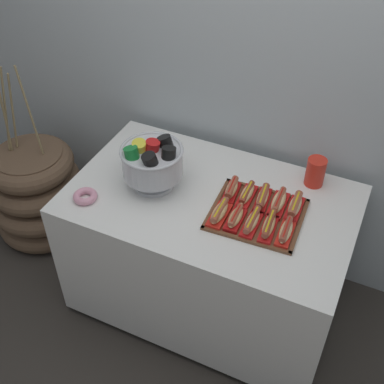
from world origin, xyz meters
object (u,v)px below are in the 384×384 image
hot_dog_1 (235,218)px  hot_dog_9 (295,206)px  buffet_table (209,250)px  donut (85,196)px  hot_dog_2 (252,222)px  hot_dog_7 (262,198)px  cup_stack (315,172)px  hot_dog_4 (286,232)px  hot_dog_0 (219,213)px  hot_dog_6 (247,194)px  hot_dog_8 (279,202)px  floor_vase (38,193)px  hot_dog_5 (231,190)px  hot_dog_3 (269,226)px  punch_bowl (152,161)px  serving_tray (257,215)px

hot_dog_1 → hot_dog_9: 0.28m
buffet_table → donut: size_ratio=11.75×
hot_dog_2 → hot_dog_9: size_ratio=1.00×
hot_dog_7 → cup_stack: (0.18, 0.24, 0.04)m
buffet_table → hot_dog_4: (0.39, -0.09, 0.40)m
hot_dog_1 → cup_stack: 0.48m
hot_dog_1 → hot_dog_0: bearing=-177.1°
hot_dog_4 → hot_dog_6: bearing=146.6°
hot_dog_8 → donut: hot_dog_8 is taller
buffet_table → floor_vase: size_ratio=1.13×
floor_vase → cup_stack: size_ratio=8.30×
cup_stack → hot_dog_5: bearing=-142.6°
hot_dog_3 → hot_dog_4: hot_dog_3 is taller
hot_dog_5 → hot_dog_6: bearing=2.9°
hot_dog_2 → hot_dog_9: 0.22m
hot_dog_2 → hot_dog_6: hot_dog_2 is taller
floor_vase → hot_dog_0: (1.27, -0.19, 0.51)m
hot_dog_4 → hot_dog_5: 0.34m
hot_dog_5 → hot_dog_9: 0.30m
hot_dog_6 → hot_dog_9: 0.23m
hot_dog_0 → hot_dog_4: bearing=2.9°
hot_dog_2 → punch_bowl: 0.54m
hot_dog_5 → donut: 0.68m
cup_stack → serving_tray: bearing=-118.0°
floor_vase → hot_dog_3: 1.59m
hot_dog_3 → serving_tray: bearing=135.2°
hot_dog_3 → hot_dog_5: size_ratio=1.12×
hot_dog_8 → cup_stack: 0.26m
hot_dog_0 → hot_dog_3: bearing=2.9°
hot_dog_7 → hot_dog_6: bearing=-177.1°
hot_dog_0 → hot_dog_9: hot_dog_9 is taller
hot_dog_4 → hot_dog_8: bearing=117.3°
hot_dog_6 → hot_dog_8: hot_dog_8 is taller
punch_bowl → cup_stack: punch_bowl is taller
buffet_table → hot_dog_6: 0.43m
hot_dog_0 → hot_dog_3: (0.22, 0.01, 0.00)m
hot_dog_1 → hot_dog_2: bearing=2.9°
serving_tray → cup_stack: 0.37m
hot_dog_0 → hot_dog_7: 0.22m
serving_tray → hot_dog_1: (-0.07, -0.09, 0.03)m
hot_dog_8 → hot_dog_1: bearing=-129.4°
hot_dog_1 → hot_dog_8: (0.14, 0.17, 0.00)m
hot_dog_7 → punch_bowl: bearing=-169.7°
hot_dog_5 → hot_dog_7: bearing=2.9°
floor_vase → hot_dog_1: 1.45m
hot_dog_6 → hot_dog_5: bearing=-177.1°
hot_dog_5 → donut: size_ratio=1.40×
buffet_table → hot_dog_6: bearing=20.9°
hot_dog_9 → donut: size_ratio=1.55×
hot_dog_7 → punch_bowl: punch_bowl is taller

